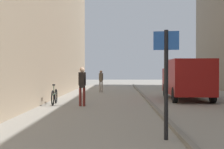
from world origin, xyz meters
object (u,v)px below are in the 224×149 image
Objects in this scene: pedestrian_main_foreground at (82,84)px; street_sign_post at (166,75)px; delivery_van at (187,78)px; bicycle_leaning at (54,97)px; pedestrian_mid_block at (101,80)px.

pedestrian_main_foreground is 7.51m from street_sign_post.
street_sign_post is (-2.64, -10.12, 0.35)m from delivery_van.
bicycle_leaning is (-6.84, -2.55, -0.82)m from delivery_van.
delivery_van is 1.97× the size of street_sign_post.
pedestrian_main_foreground is at bearing -148.81° from delivery_van.
pedestrian_mid_block is 0.62× the size of street_sign_post.
pedestrian_main_foreground is at bearing -57.14° from street_sign_post.
bicycle_leaning is at bearing 84.89° from pedestrian_mid_block.
street_sign_post reaches higher than bicycle_leaning.
pedestrian_mid_block is at bearing -70.38° from street_sign_post.
bicycle_leaning is at bearing -50.04° from street_sign_post.
street_sign_post reaches higher than pedestrian_main_foreground.
delivery_van is 10.46m from street_sign_post.
street_sign_post is at bearing -103.66° from delivery_van.
pedestrian_main_foreground reaches higher than pedestrian_mid_block.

